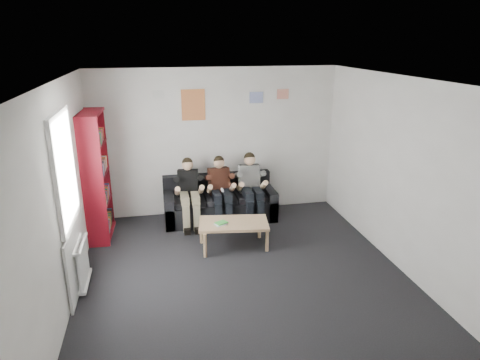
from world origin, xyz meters
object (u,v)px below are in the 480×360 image
at_px(sofa, 219,204).
at_px(bookshelf, 97,176).
at_px(person_right, 251,188).
at_px(coffee_table, 234,225).
at_px(person_left, 189,193).
at_px(person_middle, 221,191).

distance_m(sofa, bookshelf, 2.21).
xyz_separation_m(bookshelf, person_right, (2.61, 0.13, -0.44)).
bearing_deg(person_right, sofa, 164.10).
bearing_deg(coffee_table, person_left, 120.32).
bearing_deg(coffee_table, sofa, 91.73).
bearing_deg(person_left, bookshelf, -166.29).
height_order(sofa, coffee_table, sofa).
bearing_deg(person_middle, bookshelf, 174.55).
xyz_separation_m(bookshelf, person_left, (1.49, 0.13, -0.45)).
bearing_deg(person_right, coffee_table, -114.49).
height_order(person_middle, person_right, person_right).
distance_m(sofa, person_middle, 0.37).
bearing_deg(sofa, coffee_table, -88.27).
relative_size(bookshelf, coffee_table, 1.94).
relative_size(bookshelf, person_right, 1.70).
height_order(bookshelf, person_left, bookshelf).
bearing_deg(bookshelf, person_middle, 6.18).
distance_m(coffee_table, person_left, 1.20).
bearing_deg(person_right, person_left, -177.37).
distance_m(coffee_table, person_right, 1.17).
distance_m(sofa, coffee_table, 1.21).
xyz_separation_m(person_left, person_right, (1.12, -0.00, 0.01)).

